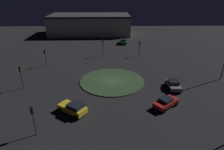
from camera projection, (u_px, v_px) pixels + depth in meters
The scene contains 12 objects.
ground_plane at pixel (112, 81), 35.60m from camera, with size 118.78×118.78×0.00m, color black.
roundabout_island at pixel (112, 81), 35.57m from camera, with size 11.86×11.86×0.15m, color #2D4228.
car_red at pixel (166, 102), 27.54m from camera, with size 3.76×4.15×1.42m.
car_yellow at pixel (73, 108), 26.14m from camera, with size 3.75×4.32×1.55m.
car_green at pixel (123, 41), 60.08m from camera, with size 4.27×2.28×1.56m.
car_grey at pixel (173, 84), 32.70m from camera, with size 3.93×2.15×1.50m.
traffic_light_east at pixel (103, 44), 48.07m from camera, with size 0.37×0.33×4.30m.
traffic_light_southeast at pixel (140, 46), 47.80m from camera, with size 0.40×0.37×3.81m.
traffic_light_northwest at pixel (33, 115), 21.38m from camera, with size 0.40×0.37×3.83m.
traffic_light_north at pixel (21, 73), 31.85m from camera, with size 0.33×0.38×4.04m.
traffic_light_northeast at pixel (45, 54), 41.65m from camera, with size 0.37×0.40×3.76m.
store_building at pixel (90, 24), 72.58m from camera, with size 14.78×29.49×7.18m.
Camera 1 is at (-32.07, 0.53, 15.50)m, focal length 30.82 mm.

